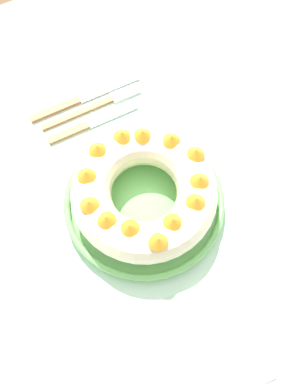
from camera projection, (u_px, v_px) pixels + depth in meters
ground_plane at (143, 290)px, 1.50m from camera, size 8.00×8.00×0.00m
dining_table at (142, 227)px, 0.90m from camera, size 1.19×1.29×0.74m
serving_dish at (144, 203)px, 0.82m from camera, size 0.29×0.29×0.03m
bundt_cake at (144, 192)px, 0.77m from camera, size 0.25×0.25×0.09m
fork at (99, 105)px, 0.91m from camera, size 0.02×0.21×0.01m
serving_knife at (78, 100)px, 0.92m from camera, size 0.02×0.24×0.01m
cake_knife at (87, 125)px, 0.89m from camera, size 0.02×0.19×0.01m
napkin at (218, 337)px, 0.74m from camera, size 0.19×0.14×0.00m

